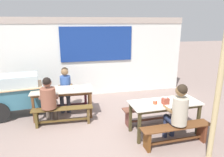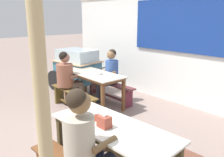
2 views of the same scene
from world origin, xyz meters
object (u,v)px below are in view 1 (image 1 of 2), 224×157
at_px(person_center_facing, 65,86).
at_px(food_cart, 18,91).
at_px(dining_table_near, 165,106).
at_px(bench_near_front, 176,133).
at_px(person_near_front, 178,110).
at_px(condiment_jar, 155,102).
at_px(soup_bowl, 70,88).
at_px(bench_near_back, 154,112).
at_px(person_left_back_turned, 49,98).
at_px(bench_far_front, 63,114).
at_px(wooden_support_post, 217,98).
at_px(tissue_box, 165,101).
at_px(bench_far_back, 64,99).
at_px(dining_table_far, 62,92).

bearing_deg(person_center_facing, food_cart, -176.74).
height_order(dining_table_near, bench_near_front, dining_table_near).
bearing_deg(person_near_front, condiment_jar, 129.50).
bearing_deg(soup_bowl, bench_near_front, -43.24).
relative_size(bench_near_front, person_center_facing, 1.23).
bearing_deg(person_center_facing, dining_table_near, -40.67).
bearing_deg(person_center_facing, bench_near_back, -32.26).
relative_size(person_near_front, condiment_jar, 13.67).
bearing_deg(person_left_back_turned, soup_bowl, 39.12).
distance_m(bench_far_front, soup_bowl, 0.75).
relative_size(dining_table_near, bench_far_front, 1.08).
bearing_deg(wooden_support_post, tissue_box, 117.31).
height_order(bench_far_back, person_left_back_turned, person_left_back_turned).
height_order(dining_table_near, bench_far_front, dining_table_near).
height_order(bench_near_front, tissue_box, tissue_box).
bearing_deg(food_cart, bench_far_front, -37.22).
relative_size(person_center_facing, condiment_jar, 12.83).
xyz_separation_m(condiment_jar, soup_bowl, (-1.78, 1.48, -0.03)).
xyz_separation_m(dining_table_near, bench_near_front, (0.02, -0.51, -0.39)).
height_order(bench_far_back, person_near_front, person_near_front).
height_order(person_near_front, tissue_box, person_near_front).
bearing_deg(bench_far_front, person_near_front, -30.35).
xyz_separation_m(dining_table_far, soup_bowl, (0.22, -0.00, 0.10)).
relative_size(bench_near_front, condiment_jar, 15.73).
bearing_deg(bench_far_back, tissue_box, -42.73).
distance_m(dining_table_far, bench_far_back, 0.64).
distance_m(dining_table_far, person_center_facing, 0.45).
distance_m(bench_far_front, person_center_facing, 1.05).
height_order(bench_near_front, person_center_facing, person_center_facing).
xyz_separation_m(dining_table_near, bench_near_back, (-0.02, 0.51, -0.38)).
bearing_deg(tissue_box, person_center_facing, 137.39).
height_order(bench_far_front, bench_near_front, same).
distance_m(person_center_facing, person_near_front, 3.23).
height_order(person_left_back_turned, soup_bowl, person_left_back_turned).
height_order(dining_table_near, person_left_back_turned, person_left_back_turned).
bearing_deg(person_left_back_turned, condiment_jar, -24.14).
bearing_deg(person_center_facing, wooden_support_post, -47.94).
height_order(bench_far_front, soup_bowl, soup_bowl).
height_order(person_center_facing, tissue_box, person_center_facing).
xyz_separation_m(person_near_front, wooden_support_post, (0.38, -0.59, 0.45)).
distance_m(dining_table_far, food_cart, 1.23).
height_order(bench_near_back, wooden_support_post, wooden_support_post).
relative_size(person_center_facing, person_left_back_turned, 1.00).
bearing_deg(wooden_support_post, person_near_front, 122.87).
bearing_deg(dining_table_far, food_cart, 162.48).
bearing_deg(dining_table_far, wooden_support_post, -42.38).
bearing_deg(tissue_box, wooden_support_post, -62.69).
distance_m(bench_far_back, tissue_box, 3.05).
xyz_separation_m(dining_table_near, bench_far_front, (-2.27, 0.92, -0.40)).
bearing_deg(dining_table_far, bench_far_back, 88.59).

